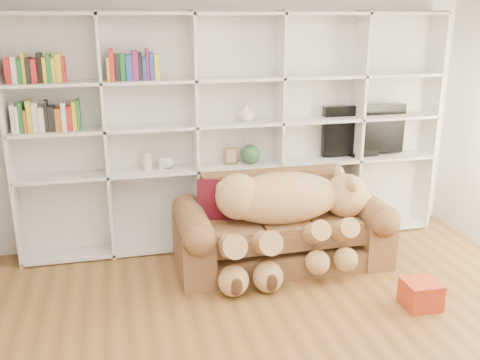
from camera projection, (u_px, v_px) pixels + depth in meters
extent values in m
cube|color=silver|center=(234.00, 115.00, 5.61)|extent=(5.00, 0.02, 2.70)
cube|color=silver|center=(234.00, 130.00, 5.62)|extent=(4.40, 0.03, 2.40)
cube|color=silver|center=(9.00, 144.00, 4.99)|extent=(0.03, 0.35, 2.40)
cube|color=silver|center=(106.00, 139.00, 5.18)|extent=(0.03, 0.35, 2.40)
cube|color=silver|center=(195.00, 135.00, 5.38)|extent=(0.03, 0.35, 2.40)
cube|color=silver|center=(279.00, 131.00, 5.57)|extent=(0.03, 0.35, 2.40)
cube|color=silver|center=(357.00, 127.00, 5.77)|extent=(0.03, 0.35, 2.40)
cube|color=silver|center=(429.00, 123.00, 5.96)|extent=(0.03, 0.35, 2.40)
cube|color=silver|center=(238.00, 238.00, 5.82)|extent=(4.40, 0.35, 0.03)
cube|color=silver|center=(238.00, 166.00, 5.58)|extent=(4.40, 0.35, 0.03)
cube|color=silver|center=(238.00, 123.00, 5.45)|extent=(4.40, 0.35, 0.03)
cube|color=silver|center=(238.00, 79.00, 5.31)|extent=(4.40, 0.35, 0.03)
cube|color=silver|center=(238.00, 13.00, 5.13)|extent=(4.40, 0.35, 0.03)
cube|color=brown|center=(281.00, 254.00, 5.27)|extent=(1.95, 0.79, 0.20)
cube|color=brown|center=(283.00, 225.00, 5.17)|extent=(1.45, 0.65, 0.28)
cube|color=brown|center=(272.00, 194.00, 5.45)|extent=(1.45, 0.19, 0.51)
cube|color=brown|center=(193.00, 248.00, 5.04)|extent=(0.30, 0.88, 0.51)
cube|color=brown|center=(364.00, 231.00, 5.42)|extent=(0.30, 0.88, 0.51)
cylinder|color=brown|center=(193.00, 223.00, 4.96)|extent=(0.30, 0.84, 0.30)
cylinder|color=brown|center=(366.00, 208.00, 5.35)|extent=(0.30, 0.84, 0.30)
ellipsoid|color=tan|center=(283.00, 198.00, 5.05)|extent=(1.13, 0.55, 0.49)
sphere|color=tan|center=(238.00, 196.00, 4.94)|extent=(0.43, 0.43, 0.43)
sphere|color=tan|center=(346.00, 196.00, 5.20)|extent=(0.43, 0.43, 0.43)
sphere|color=beige|center=(361.00, 200.00, 5.26)|extent=(0.22, 0.22, 0.22)
sphere|color=#3E2616|center=(369.00, 200.00, 5.28)|extent=(0.07, 0.07, 0.07)
ellipsoid|color=tan|center=(352.00, 183.00, 5.00)|extent=(0.10, 0.17, 0.17)
ellipsoid|color=tan|center=(339.00, 174.00, 5.29)|extent=(0.10, 0.17, 0.17)
sphere|color=tan|center=(224.00, 188.00, 4.88)|extent=(0.15, 0.15, 0.15)
cylinder|color=tan|center=(312.00, 234.00, 4.89)|extent=(0.19, 0.52, 0.38)
cylinder|color=tan|center=(340.00, 231.00, 4.96)|extent=(0.19, 0.52, 0.38)
cylinder|color=tan|center=(229.00, 246.00, 4.73)|extent=(0.22, 0.60, 0.44)
cylinder|color=tan|center=(263.00, 243.00, 4.80)|extent=(0.22, 0.60, 0.44)
sphere|color=tan|center=(318.00, 263.00, 4.80)|extent=(0.22, 0.22, 0.22)
sphere|color=tan|center=(346.00, 260.00, 4.86)|extent=(0.22, 0.22, 0.22)
sphere|color=tan|center=(233.00, 280.00, 4.65)|extent=(0.27, 0.27, 0.27)
sphere|color=tan|center=(268.00, 276.00, 4.72)|extent=(0.27, 0.27, 0.27)
cube|color=#510D1A|center=(219.00, 201.00, 5.15)|extent=(0.45, 0.33, 0.43)
cube|color=#B93818|center=(421.00, 294.00, 4.48)|extent=(0.30, 0.28, 0.23)
cube|color=black|center=(364.00, 130.00, 5.85)|extent=(0.95, 0.08, 0.54)
cube|color=black|center=(362.00, 153.00, 5.93)|extent=(0.32, 0.18, 0.04)
cube|color=brown|center=(231.00, 156.00, 5.53)|extent=(0.14, 0.03, 0.17)
sphere|color=#2A5230|center=(250.00, 154.00, 5.57)|extent=(0.20, 0.20, 0.20)
cylinder|color=beige|center=(147.00, 161.00, 5.34)|extent=(0.11, 0.11, 0.18)
cylinder|color=beige|center=(162.00, 163.00, 5.38)|extent=(0.08, 0.08, 0.13)
sphere|color=silver|center=(168.00, 162.00, 5.39)|extent=(0.12, 0.12, 0.12)
imported|color=silver|center=(247.00, 113.00, 5.43)|extent=(0.21, 0.21, 0.18)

